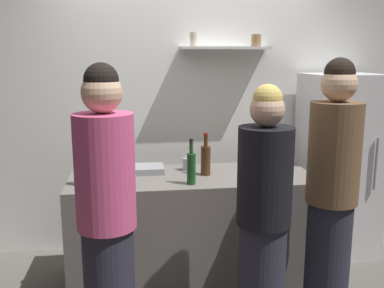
{
  "coord_description": "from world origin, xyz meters",
  "views": [
    {
      "loc": [
        -0.51,
        -2.78,
        1.8
      ],
      "look_at": [
        -0.06,
        0.48,
        1.13
      ],
      "focal_mm": 40.75,
      "sensor_mm": 36.0,
      "label": 1
    }
  ],
  "objects_px": {
    "wine_bottle_amber_glass": "(206,159)",
    "wine_bottle_pale_glass": "(109,159)",
    "baking_pan": "(142,169)",
    "person_brown_jacket": "(332,194)",
    "water_bottle_plastic": "(81,171)",
    "person_blonde": "(264,218)",
    "refrigerator": "(338,165)",
    "utensil_holder": "(188,164)",
    "person_pink_top": "(107,219)",
    "wine_bottle_green_glass": "(191,167)"
  },
  "relations": [
    {
      "from": "person_pink_top",
      "to": "person_brown_jacket",
      "type": "bearing_deg",
      "value": 15.55
    },
    {
      "from": "wine_bottle_pale_glass",
      "to": "person_brown_jacket",
      "type": "height_order",
      "value": "person_brown_jacket"
    },
    {
      "from": "refrigerator",
      "to": "wine_bottle_amber_glass",
      "type": "bearing_deg",
      "value": -163.93
    },
    {
      "from": "utensil_holder",
      "to": "water_bottle_plastic",
      "type": "xyz_separation_m",
      "value": [
        -0.82,
        -0.3,
        0.05
      ]
    },
    {
      "from": "utensil_holder",
      "to": "person_blonde",
      "type": "distance_m",
      "value": 1.01
    },
    {
      "from": "person_brown_jacket",
      "to": "wine_bottle_pale_glass",
      "type": "bearing_deg",
      "value": -72.61
    },
    {
      "from": "utensil_holder",
      "to": "person_brown_jacket",
      "type": "distance_m",
      "value": 1.18
    },
    {
      "from": "baking_pan",
      "to": "person_blonde",
      "type": "bearing_deg",
      "value": -51.93
    },
    {
      "from": "water_bottle_plastic",
      "to": "person_blonde",
      "type": "bearing_deg",
      "value": -28.44
    },
    {
      "from": "wine_bottle_green_glass",
      "to": "person_blonde",
      "type": "distance_m",
      "value": 0.69
    },
    {
      "from": "baking_pan",
      "to": "wine_bottle_amber_glass",
      "type": "bearing_deg",
      "value": -16.89
    },
    {
      "from": "wine_bottle_green_glass",
      "to": "person_pink_top",
      "type": "xyz_separation_m",
      "value": [
        -0.57,
        -0.62,
        -0.12
      ]
    },
    {
      "from": "utensil_holder",
      "to": "water_bottle_plastic",
      "type": "relative_size",
      "value": 0.96
    },
    {
      "from": "baking_pan",
      "to": "person_blonde",
      "type": "xyz_separation_m",
      "value": [
        0.73,
        -0.93,
        -0.1
      ]
    },
    {
      "from": "person_pink_top",
      "to": "person_brown_jacket",
      "type": "relative_size",
      "value": 0.99
    },
    {
      "from": "water_bottle_plastic",
      "to": "baking_pan",
      "type": "bearing_deg",
      "value": 32.76
    },
    {
      "from": "wine_bottle_amber_glass",
      "to": "wine_bottle_pale_glass",
      "type": "bearing_deg",
      "value": 167.51
    },
    {
      "from": "person_blonde",
      "to": "utensil_holder",
      "type": "bearing_deg",
      "value": -171.49
    },
    {
      "from": "baking_pan",
      "to": "person_brown_jacket",
      "type": "relative_size",
      "value": 0.19
    },
    {
      "from": "wine_bottle_pale_glass",
      "to": "person_brown_jacket",
      "type": "bearing_deg",
      "value": -28.55
    },
    {
      "from": "refrigerator",
      "to": "wine_bottle_amber_glass",
      "type": "height_order",
      "value": "refrigerator"
    },
    {
      "from": "refrigerator",
      "to": "person_brown_jacket",
      "type": "relative_size",
      "value": 0.92
    },
    {
      "from": "wine_bottle_amber_glass",
      "to": "water_bottle_plastic",
      "type": "relative_size",
      "value": 1.49
    },
    {
      "from": "baking_pan",
      "to": "wine_bottle_amber_glass",
      "type": "relative_size",
      "value": 1.01
    },
    {
      "from": "person_blonde",
      "to": "wine_bottle_pale_glass",
      "type": "bearing_deg",
      "value": -145.93
    },
    {
      "from": "wine_bottle_pale_glass",
      "to": "person_brown_jacket",
      "type": "distance_m",
      "value": 1.7
    },
    {
      "from": "wine_bottle_pale_glass",
      "to": "water_bottle_plastic",
      "type": "bearing_deg",
      "value": -121.79
    },
    {
      "from": "person_brown_jacket",
      "to": "person_pink_top",
      "type": "bearing_deg",
      "value": -35.95
    },
    {
      "from": "person_pink_top",
      "to": "person_blonde",
      "type": "bearing_deg",
      "value": 11.98
    },
    {
      "from": "wine_bottle_pale_glass",
      "to": "refrigerator",
      "type": "bearing_deg",
      "value": 5.78
    },
    {
      "from": "water_bottle_plastic",
      "to": "refrigerator",
      "type": "bearing_deg",
      "value": 12.95
    },
    {
      "from": "water_bottle_plastic",
      "to": "person_pink_top",
      "type": "bearing_deg",
      "value": -72.86
    },
    {
      "from": "person_blonde",
      "to": "person_brown_jacket",
      "type": "distance_m",
      "value": 0.53
    },
    {
      "from": "wine_bottle_pale_glass",
      "to": "person_pink_top",
      "type": "bearing_deg",
      "value": -88.34
    },
    {
      "from": "water_bottle_plastic",
      "to": "person_brown_jacket",
      "type": "relative_size",
      "value": 0.13
    },
    {
      "from": "wine_bottle_green_glass",
      "to": "water_bottle_plastic",
      "type": "xyz_separation_m",
      "value": [
        -0.79,
        0.09,
        -0.03
      ]
    },
    {
      "from": "water_bottle_plastic",
      "to": "wine_bottle_amber_glass",
      "type": "bearing_deg",
      "value": 8.53
    },
    {
      "from": "wine_bottle_pale_glass",
      "to": "person_blonde",
      "type": "xyz_separation_m",
      "value": [
        0.99,
        -0.94,
        -0.19
      ]
    },
    {
      "from": "baking_pan",
      "to": "utensil_holder",
      "type": "bearing_deg",
      "value": 1.98
    },
    {
      "from": "water_bottle_plastic",
      "to": "person_blonde",
      "type": "distance_m",
      "value": 1.35
    },
    {
      "from": "water_bottle_plastic",
      "to": "wine_bottle_pale_glass",
      "type": "bearing_deg",
      "value": 58.21
    },
    {
      "from": "wine_bottle_amber_glass",
      "to": "person_pink_top",
      "type": "relative_size",
      "value": 0.19
    },
    {
      "from": "baking_pan",
      "to": "person_pink_top",
      "type": "height_order",
      "value": "person_pink_top"
    },
    {
      "from": "baking_pan",
      "to": "person_blonde",
      "type": "height_order",
      "value": "person_blonde"
    },
    {
      "from": "wine_bottle_pale_glass",
      "to": "water_bottle_plastic",
      "type": "xyz_separation_m",
      "value": [
        -0.19,
        -0.31,
        -0.02
      ]
    },
    {
      "from": "wine_bottle_green_glass",
      "to": "person_brown_jacket",
      "type": "bearing_deg",
      "value": -24.91
    },
    {
      "from": "baking_pan",
      "to": "water_bottle_plastic",
      "type": "xyz_separation_m",
      "value": [
        -0.45,
        -0.29,
        0.07
      ]
    },
    {
      "from": "wine_bottle_green_glass",
      "to": "water_bottle_plastic",
      "type": "bearing_deg",
      "value": 173.36
    },
    {
      "from": "refrigerator",
      "to": "baking_pan",
      "type": "height_order",
      "value": "refrigerator"
    },
    {
      "from": "refrigerator",
      "to": "person_blonde",
      "type": "xyz_separation_m",
      "value": [
        -1.06,
        -1.15,
        -0.01
      ]
    }
  ]
}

